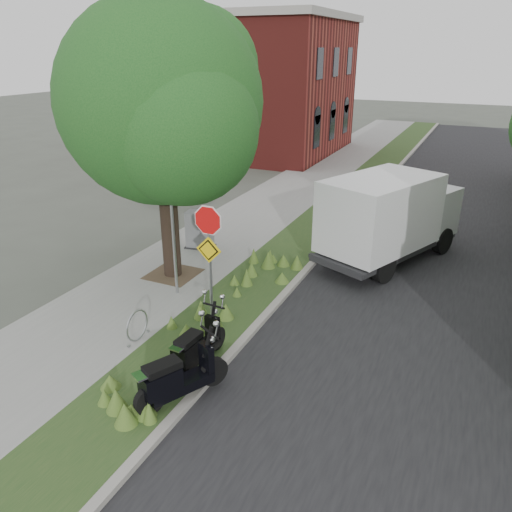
{
  "coord_description": "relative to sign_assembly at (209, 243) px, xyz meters",
  "views": [
    {
      "loc": [
        3.99,
        -8.49,
        6.42
      ],
      "look_at": [
        -1.15,
        2.57,
        1.3
      ],
      "focal_mm": 35.0,
      "sensor_mm": 36.0,
      "label": 1
    }
  ],
  "objects": [
    {
      "name": "ground",
      "position": [
        1.4,
        -0.58,
        -2.33
      ],
      "size": [
        120.0,
        120.0,
        0.0
      ],
      "primitive_type": "plane",
      "color": "#4C5147",
      "rests_on": "ground"
    },
    {
      "name": "sidewalk_near",
      "position": [
        -2.85,
        9.42,
        -2.27
      ],
      "size": [
        3.5,
        60.0,
        0.12
      ],
      "primitive_type": "cube",
      "color": "gray",
      "rests_on": "ground"
    },
    {
      "name": "verge",
      "position": [
        -0.1,
        9.42,
        -2.27
      ],
      "size": [
        2.0,
        60.0,
        0.12
      ],
      "primitive_type": "cube",
      "color": "#27481E",
      "rests_on": "ground"
    },
    {
      "name": "kerb_near",
      "position": [
        0.9,
        9.42,
        -2.26
      ],
      "size": [
        0.2,
        60.0,
        0.13
      ],
      "primitive_type": "cube",
      "color": "#9E9991",
      "rests_on": "ground"
    },
    {
      "name": "road",
      "position": [
        4.4,
        9.42,
        -2.32
      ],
      "size": [
        7.0,
        60.0,
        0.01
      ],
      "primitive_type": "cube",
      "color": "black",
      "rests_on": "ground"
    },
    {
      "name": "street_tree_main",
      "position": [
        -2.68,
        2.28,
        2.48
      ],
      "size": [
        6.21,
        5.54,
        7.66
      ],
      "color": "black",
      "rests_on": "ground"
    },
    {
      "name": "bare_post",
      "position": [
        -1.8,
        1.22,
        -0.21
      ],
      "size": [
        0.08,
        0.08,
        4.0
      ],
      "color": "#A5A8AD",
      "rests_on": "ground"
    },
    {
      "name": "bike_hoop",
      "position": [
        -1.3,
        -1.18,
        -1.83
      ],
      "size": [
        0.06,
        0.78,
        0.77
      ],
      "color": "#A5A8AD",
      "rests_on": "ground"
    },
    {
      "name": "sign_assembly",
      "position": [
        0.0,
        0.0,
        0.0
      ],
      "size": [
        0.94,
        0.08,
        3.22
      ],
      "color": "#A5A8AD",
      "rests_on": "ground"
    },
    {
      "name": "brick_building",
      "position": [
        -8.1,
        21.42,
        1.88
      ],
      "size": [
        9.4,
        10.4,
        8.3
      ],
      "color": "maroon",
      "rests_on": "ground"
    },
    {
      "name": "scooter_near",
      "position": [
        0.48,
        -1.59,
        -1.78
      ],
      "size": [
        0.46,
        1.84,
        0.87
      ],
      "color": "black",
      "rests_on": "ground"
    },
    {
      "name": "scooter_far",
      "position": [
        0.7,
        -2.72,
        -1.74
      ],
      "size": [
        1.08,
        1.86,
        0.96
      ],
      "color": "black",
      "rests_on": "ground"
    },
    {
      "name": "box_truck",
      "position": [
        2.89,
        6.26,
        -0.76
      ],
      "size": [
        3.93,
        5.68,
        2.4
      ],
      "color": "#262628",
      "rests_on": "ground"
    },
    {
      "name": "utility_cabinet",
      "position": [
        -2.99,
        4.47,
        -1.6
      ],
      "size": [
        1.04,
        0.78,
        1.26
      ],
      "color": "#262628",
      "rests_on": "ground"
    }
  ]
}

